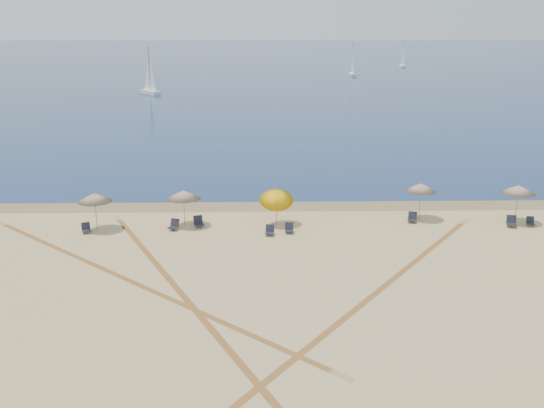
{
  "coord_description": "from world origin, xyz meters",
  "views": [
    {
      "loc": [
        -0.85,
        -20.03,
        13.02
      ],
      "look_at": [
        0.0,
        20.0,
        1.3
      ],
      "focal_mm": 41.45,
      "sensor_mm": 36.0,
      "label": 1
    }
  ],
  "objects_px": {
    "chair_6": "(289,229)",
    "chair_5": "(270,231)",
    "chair_8": "(511,222)",
    "sailboat_0": "(353,66)",
    "umbrella_5": "(518,189)",
    "chair_3": "(174,225)",
    "umbrella_3": "(276,197)",
    "chair_9": "(530,222)",
    "umbrella_4": "(421,187)",
    "umbrella_1": "(95,197)",
    "chair_2": "(86,228)",
    "chair_7": "(412,218)",
    "umbrella_2": "(184,195)",
    "sailboat_1": "(150,79)",
    "chair_4": "(199,222)",
    "sailboat_2": "(403,59)"
  },
  "relations": [
    {
      "from": "chair_6",
      "to": "chair_5",
      "type": "bearing_deg",
      "value": -160.59
    },
    {
      "from": "chair_8",
      "to": "sailboat_0",
      "type": "relative_size",
      "value": 0.1
    },
    {
      "from": "umbrella_5",
      "to": "chair_3",
      "type": "xyz_separation_m",
      "value": [
        -22.65,
        -0.93,
        -2.01
      ]
    },
    {
      "from": "umbrella_3",
      "to": "chair_9",
      "type": "xyz_separation_m",
      "value": [
        16.79,
        -0.34,
        -1.72
      ]
    },
    {
      "from": "umbrella_4",
      "to": "chair_9",
      "type": "xyz_separation_m",
      "value": [
        7.04,
        -1.48,
        -2.0
      ]
    },
    {
      "from": "umbrella_3",
      "to": "chair_8",
      "type": "relative_size",
      "value": 3.21
    },
    {
      "from": "umbrella_1",
      "to": "umbrella_3",
      "type": "xyz_separation_m",
      "value": [
        11.63,
        0.67,
        -0.21
      ]
    },
    {
      "from": "chair_9",
      "to": "chair_2",
      "type": "bearing_deg",
      "value": -167.32
    },
    {
      "from": "umbrella_1",
      "to": "chair_7",
      "type": "height_order",
      "value": "umbrella_1"
    },
    {
      "from": "umbrella_2",
      "to": "sailboat_0",
      "type": "height_order",
      "value": "sailboat_0"
    },
    {
      "from": "umbrella_4",
      "to": "sailboat_0",
      "type": "distance_m",
      "value": 116.43
    },
    {
      "from": "sailboat_1",
      "to": "chair_4",
      "type": "bearing_deg",
      "value": -114.27
    },
    {
      "from": "chair_2",
      "to": "sailboat_1",
      "type": "xyz_separation_m",
      "value": [
        -8.99,
        79.65,
        2.32
      ]
    },
    {
      "from": "chair_2",
      "to": "chair_5",
      "type": "xyz_separation_m",
      "value": [
        11.72,
        -0.71,
        0.0
      ]
    },
    {
      "from": "umbrella_5",
      "to": "sailboat_1",
      "type": "height_order",
      "value": "sailboat_1"
    },
    {
      "from": "sailboat_1",
      "to": "sailboat_2",
      "type": "xyz_separation_m",
      "value": [
        62.17,
        68.37,
        -0.3
      ]
    },
    {
      "from": "umbrella_3",
      "to": "umbrella_5",
      "type": "relative_size",
      "value": 1.03
    },
    {
      "from": "umbrella_5",
      "to": "sailboat_0",
      "type": "distance_m",
      "value": 116.84
    },
    {
      "from": "umbrella_2",
      "to": "chair_9",
      "type": "bearing_deg",
      "value": -1.04
    },
    {
      "from": "chair_5",
      "to": "chair_6",
      "type": "height_order",
      "value": "chair_5"
    },
    {
      "from": "chair_5",
      "to": "chair_7",
      "type": "distance_m",
      "value": 9.94
    },
    {
      "from": "umbrella_3",
      "to": "chair_9",
      "type": "bearing_deg",
      "value": -1.15
    },
    {
      "from": "umbrella_2",
      "to": "chair_2",
      "type": "relative_size",
      "value": 3.18
    },
    {
      "from": "chair_2",
      "to": "umbrella_2",
      "type": "bearing_deg",
      "value": -10.13
    },
    {
      "from": "umbrella_2",
      "to": "umbrella_4",
      "type": "bearing_deg",
      "value": 3.85
    },
    {
      "from": "umbrella_3",
      "to": "sailboat_1",
      "type": "xyz_separation_m",
      "value": [
        -21.19,
        78.46,
        0.62
      ]
    },
    {
      "from": "umbrella_4",
      "to": "umbrella_1",
      "type": "bearing_deg",
      "value": -175.17
    },
    {
      "from": "chair_5",
      "to": "chair_9",
      "type": "bearing_deg",
      "value": 12.09
    },
    {
      "from": "umbrella_4",
      "to": "chair_5",
      "type": "relative_size",
      "value": 3.74
    },
    {
      "from": "umbrella_3",
      "to": "umbrella_5",
      "type": "xyz_separation_m",
      "value": [
        16.0,
        0.24,
        0.34
      ]
    },
    {
      "from": "umbrella_5",
      "to": "chair_5",
      "type": "relative_size",
      "value": 3.82
    },
    {
      "from": "sailboat_0",
      "to": "chair_6",
      "type": "bearing_deg",
      "value": -99.74
    },
    {
      "from": "chair_6",
      "to": "sailboat_0",
      "type": "relative_size",
      "value": 0.08
    },
    {
      "from": "chair_5",
      "to": "chair_8",
      "type": "bearing_deg",
      "value": 11.79
    },
    {
      "from": "umbrella_4",
      "to": "chair_4",
      "type": "height_order",
      "value": "umbrella_4"
    },
    {
      "from": "chair_4",
      "to": "sailboat_0",
      "type": "xyz_separation_m",
      "value": [
        27.11,
        117.04,
        2.14
      ]
    },
    {
      "from": "sailboat_1",
      "to": "umbrella_4",
      "type": "bearing_deg",
      "value": -104.02
    },
    {
      "from": "chair_9",
      "to": "sailboat_0",
      "type": "relative_size",
      "value": 0.08
    },
    {
      "from": "umbrella_3",
      "to": "sailboat_2",
      "type": "xyz_separation_m",
      "value": [
        40.98,
        146.84,
        0.32
      ]
    },
    {
      "from": "umbrella_4",
      "to": "chair_2",
      "type": "bearing_deg",
      "value": -173.94
    },
    {
      "from": "chair_2",
      "to": "chair_7",
      "type": "distance_m",
      "value": 21.42
    },
    {
      "from": "umbrella_1",
      "to": "chair_2",
      "type": "distance_m",
      "value": 2.05
    },
    {
      "from": "umbrella_1",
      "to": "sailboat_2",
      "type": "distance_m",
      "value": 156.6
    },
    {
      "from": "umbrella_1",
      "to": "umbrella_2",
      "type": "distance_m",
      "value": 5.62
    },
    {
      "from": "chair_4",
      "to": "chair_6",
      "type": "relative_size",
      "value": 1.31
    },
    {
      "from": "chair_6",
      "to": "chair_9",
      "type": "distance_m",
      "value": 16.05
    },
    {
      "from": "chair_5",
      "to": "sailboat_2",
      "type": "relative_size",
      "value": 0.09
    },
    {
      "from": "chair_3",
      "to": "chair_6",
      "type": "xyz_separation_m",
      "value": [
        7.43,
        -0.79,
        -0.02
      ]
    },
    {
      "from": "chair_4",
      "to": "sailboat_0",
      "type": "bearing_deg",
      "value": 58.7
    },
    {
      "from": "umbrella_2",
      "to": "umbrella_4",
      "type": "distance_m",
      "value": 15.83
    }
  ]
}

